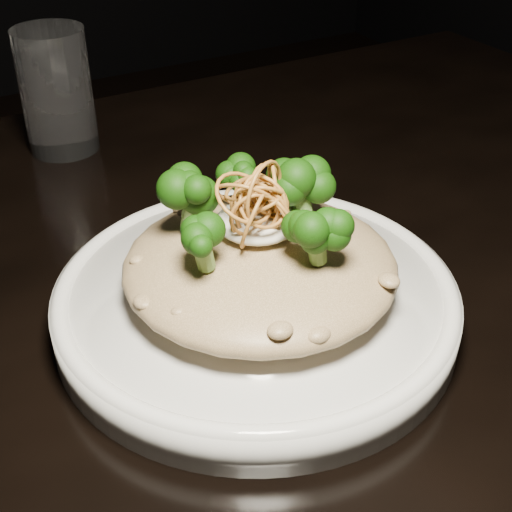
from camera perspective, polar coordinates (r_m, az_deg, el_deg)
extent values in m
cube|color=black|center=(0.60, 2.02, -1.20)|extent=(1.10, 0.80, 0.04)
cylinder|color=black|center=(1.27, 12.34, -1.40)|extent=(0.05, 0.05, 0.71)
cylinder|color=white|center=(0.51, 0.00, -3.79)|extent=(0.28, 0.28, 0.03)
ellipsoid|color=brown|center=(0.48, 0.33, -0.72)|extent=(0.19, 0.19, 0.04)
ellipsoid|color=silver|center=(0.48, 0.08, 2.79)|extent=(0.06, 0.06, 0.02)
cylinder|color=silver|center=(0.76, -15.67, 12.56)|extent=(0.09, 0.09, 0.13)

